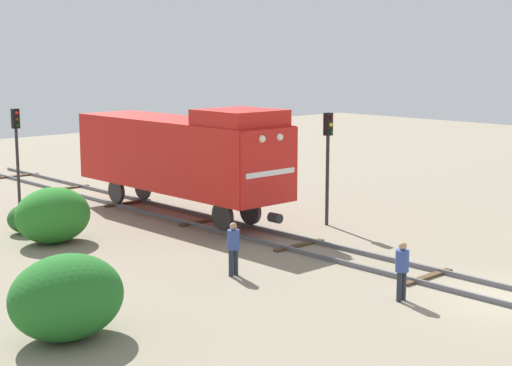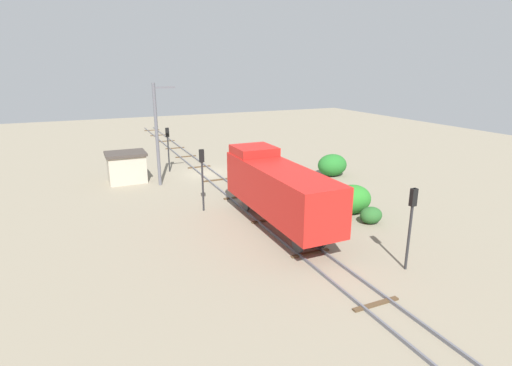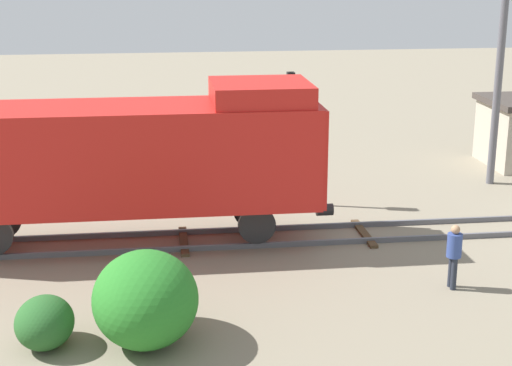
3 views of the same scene
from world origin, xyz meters
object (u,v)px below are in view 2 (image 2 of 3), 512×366
(traffic_signal_far, at_px, (411,214))
(worker_by_signal, at_px, (278,176))
(catenary_mast, at_px, (157,133))
(relay_hut, at_px, (127,167))
(locomotive, at_px, (277,187))
(traffic_signal_near, at_px, (168,141))
(worker_near_track, at_px, (237,166))
(traffic_signal_mid, at_px, (202,169))

(traffic_signal_far, relative_size, worker_by_signal, 2.58)
(catenary_mast, relative_size, relay_hut, 2.53)
(locomotive, height_order, traffic_signal_near, locomotive)
(worker_by_signal, distance_m, catenary_mast, 11.04)
(traffic_signal_far, bearing_deg, catenary_mast, -67.55)
(worker_by_signal, xyz_separation_m, catenary_mast, (9.14, -4.98, 3.68))
(worker_near_track, distance_m, worker_by_signal, 5.40)
(worker_by_signal, bearing_deg, relay_hut, -149.77)
(traffic_signal_mid, bearing_deg, worker_by_signal, -158.91)
(relay_hut, bearing_deg, catenary_mast, 138.27)
(traffic_signal_mid, height_order, worker_by_signal, traffic_signal_mid)
(traffic_signal_far, height_order, relay_hut, traffic_signal_far)
(traffic_signal_mid, bearing_deg, relay_hut, -68.07)
(worker_near_track, distance_m, relay_hut, 10.14)
(traffic_signal_mid, relative_size, worker_by_signal, 2.67)
(traffic_signal_far, height_order, worker_near_track, traffic_signal_far)
(locomotive, height_order, worker_by_signal, locomotive)
(worker_near_track, relative_size, relay_hut, 0.49)
(relay_hut, bearing_deg, worker_near_track, 167.70)
(traffic_signal_near, bearing_deg, catenary_mast, 68.29)
(traffic_signal_mid, xyz_separation_m, worker_near_track, (-5.80, -8.03, -2.14))
(traffic_signal_far, xyz_separation_m, relay_hut, (11.10, -22.96, -1.65))
(traffic_signal_near, relative_size, traffic_signal_mid, 0.97)
(locomotive, relative_size, worker_near_track, 6.82)
(worker_near_track, bearing_deg, relay_hut, -88.28)
(traffic_signal_near, distance_m, worker_by_signal, 12.10)
(traffic_signal_near, relative_size, worker_near_track, 2.59)
(locomotive, distance_m, relay_hut, 17.11)
(traffic_signal_near, distance_m, worker_near_track, 7.33)
(worker_by_signal, bearing_deg, traffic_signal_far, -30.16)
(traffic_signal_near, relative_size, traffic_signal_far, 1.00)
(traffic_signal_far, bearing_deg, locomotive, -64.78)
(relay_hut, bearing_deg, locomotive, 116.09)
(locomotive, bearing_deg, traffic_signal_far, 115.22)
(traffic_signal_mid, height_order, relay_hut, traffic_signal_mid)
(catenary_mast, height_order, relay_hut, catenary_mast)
(traffic_signal_mid, distance_m, relay_hut, 11.12)
(locomotive, distance_m, worker_near_track, 13.49)
(traffic_signal_mid, distance_m, worker_near_track, 10.13)
(traffic_signal_far, relative_size, catenary_mast, 0.50)
(locomotive, distance_m, worker_by_signal, 9.26)
(traffic_signal_far, relative_size, worker_near_track, 2.58)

